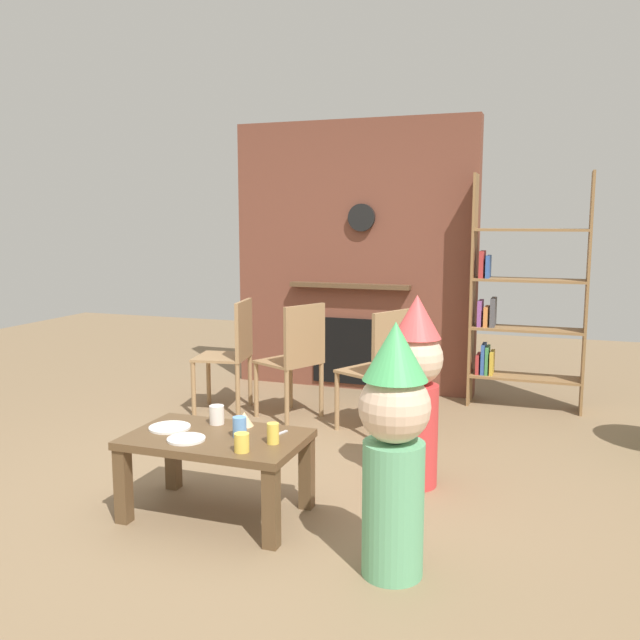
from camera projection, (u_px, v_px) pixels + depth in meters
name	position (u px, v px, depth m)	size (l,w,h in m)	color
ground_plane	(271.00, 498.00, 3.75)	(12.00, 12.00, 0.00)	#846B4C
brick_fireplace_feature	(354.00, 258.00, 6.10)	(2.20, 0.28, 2.40)	brown
bookshelf	(519.00, 303.00, 5.49)	(0.90, 0.28, 1.90)	olive
coffee_table	(217.00, 450.00, 3.49)	(0.91, 0.56, 0.43)	brown
paper_cup_near_left	(242.00, 443.00, 3.22)	(0.07, 0.07, 0.09)	#F2CC4C
paper_cup_near_right	(217.00, 415.00, 3.67)	(0.08, 0.08, 0.10)	silver
paper_cup_center	(240.00, 427.00, 3.44)	(0.07, 0.07, 0.10)	#669EE0
paper_cup_far_left	(273.00, 433.00, 3.34)	(0.06, 0.06, 0.10)	#F2CC4C
paper_plate_front	(186.00, 439.00, 3.40)	(0.19, 0.19, 0.01)	white
paper_plate_rear	(170.00, 427.00, 3.59)	(0.22, 0.22, 0.01)	white
birthday_cake_slice	(244.00, 419.00, 3.63)	(0.10, 0.10, 0.08)	#EAC68C
table_fork	(277.00, 434.00, 3.48)	(0.15, 0.02, 0.01)	silver
child_with_cone_hat	(394.00, 444.00, 2.86)	(0.31, 0.31, 1.11)	#66B27F
child_in_pink	(416.00, 386.00, 3.86)	(0.31, 0.31, 1.11)	#D13838
dining_chair_left	(233.00, 349.00, 5.39)	(0.46, 0.46, 0.90)	#9E7A51
dining_chair_middle	(297.00, 354.00, 5.17)	(0.54, 0.54, 0.90)	#9E7A51
dining_chair_right	(382.00, 364.00, 4.83)	(0.54, 0.54, 0.90)	#9E7A51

